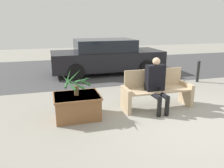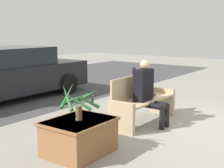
% 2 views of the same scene
% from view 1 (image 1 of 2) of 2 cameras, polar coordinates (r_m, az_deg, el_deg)
% --- Properties ---
extents(ground_plane, '(30.00, 30.00, 0.00)m').
position_cam_1_polar(ground_plane, '(5.05, 18.83, -9.54)').
color(ground_plane, gray).
extents(road_surface, '(20.00, 6.00, 0.01)m').
position_cam_1_polar(road_surface, '(10.36, -0.36, 4.27)').
color(road_surface, '#424244').
rests_on(road_surface, ground_plane).
extents(bench, '(1.76, 0.56, 0.95)m').
position_cam_1_polar(bench, '(5.61, 11.50, -1.59)').
color(bench, tan).
rests_on(bench, ground_plane).
extents(person_seated, '(0.45, 0.64, 1.29)m').
position_cam_1_polar(person_seated, '(5.32, 11.55, 0.50)').
color(person_seated, black).
rests_on(person_seated, ground_plane).
extents(planter_box, '(1.02, 0.82, 0.53)m').
position_cam_1_polar(planter_box, '(5.01, -9.10, -5.53)').
color(planter_box, brown).
rests_on(planter_box, ground_plane).
extents(potted_plant, '(0.67, 0.68, 0.56)m').
position_cam_1_polar(potted_plant, '(4.83, -9.24, 0.51)').
color(potted_plant, brown).
rests_on(potted_plant, planter_box).
extents(parked_car, '(4.57, 1.98, 1.41)m').
position_cam_1_polar(parked_car, '(9.24, -1.42, 7.18)').
color(parked_car, black).
rests_on(parked_car, ground_plane).
extents(bollard_post, '(0.11, 0.11, 0.78)m').
position_cam_1_polar(bollard_post, '(8.43, 21.58, 3.22)').
color(bollard_post, black).
rests_on(bollard_post, ground_plane).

